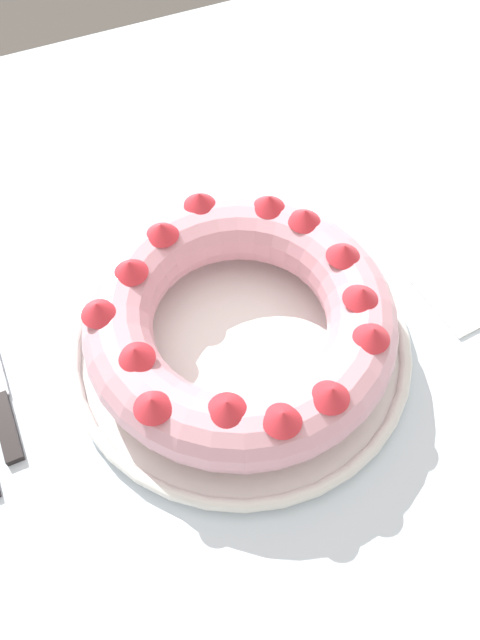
# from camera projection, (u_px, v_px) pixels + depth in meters

# --- Properties ---
(ground_plane) EXTENTS (8.00, 8.00, 0.00)m
(ground_plane) POSITION_uv_depth(u_px,v_px,m) (233.00, 538.00, 1.26)
(ground_plane) COLOR #4C4742
(dining_table) EXTENTS (1.57, 1.17, 0.75)m
(dining_table) POSITION_uv_depth(u_px,v_px,m) (228.00, 380.00, 0.69)
(dining_table) COLOR silver
(dining_table) RESTS_ON ground_plane
(serving_dish) EXTENTS (0.34, 0.34, 0.02)m
(serving_dish) POSITION_uv_depth(u_px,v_px,m) (240.00, 343.00, 0.62)
(serving_dish) COLOR white
(serving_dish) RESTS_ON dining_table
(bundt_cake) EXTENTS (0.30, 0.30, 0.08)m
(bundt_cake) POSITION_uv_depth(u_px,v_px,m) (240.00, 319.00, 0.59)
(bundt_cake) COLOR #E09EAD
(bundt_cake) RESTS_ON serving_dish
(cake_knife) EXTENTS (0.02, 0.16, 0.01)m
(cake_knife) POSITION_uv_depth(u_px,v_px,m) (0.00, 401.00, 0.60)
(cake_knife) COLOR black
(cake_knife) RESTS_ON dining_table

